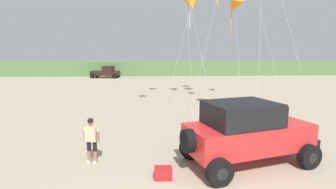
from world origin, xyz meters
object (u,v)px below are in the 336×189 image
(distant_pickup, at_px, (106,72))
(jeep, at_px, (247,131))
(person_watching, at_px, (91,138))
(kite_white_parafoil, at_px, (234,5))
(cooler_box, at_px, (163,173))
(kite_purple_stunt, at_px, (192,5))

(distant_pickup, bearing_deg, jeep, -71.71)
(person_watching, bearing_deg, kite_white_parafoil, 43.73)
(jeep, height_order, cooler_box, jeep)
(cooler_box, bearing_deg, kite_purple_stunt, 79.85)
(cooler_box, height_order, kite_white_parafoil, kite_white_parafoil)
(person_watching, bearing_deg, jeep, -3.98)
(cooler_box, relative_size, kite_white_parafoil, 0.07)
(cooler_box, bearing_deg, jeep, 19.36)
(distant_pickup, height_order, kite_white_parafoil, kite_white_parafoil)
(kite_purple_stunt, bearing_deg, distant_pickup, 117.94)
(jeep, relative_size, person_watching, 3.01)
(cooler_box, xyz_separation_m, distant_pickup, (-8.24, 34.92, 0.75))
(distant_pickup, bearing_deg, cooler_box, -76.73)
(jeep, bearing_deg, kite_purple_stunt, 90.42)
(kite_white_parafoil, distance_m, kite_purple_stunt, 6.12)
(jeep, xyz_separation_m, distant_pickup, (-11.22, 33.96, -0.26))
(jeep, xyz_separation_m, kite_purple_stunt, (-0.10, 12.98, 6.69))
(person_watching, relative_size, distant_pickup, 0.34)
(distant_pickup, distance_m, kite_purple_stunt, 24.75)
(cooler_box, bearing_deg, distant_pickup, 104.83)
(cooler_box, bearing_deg, person_watching, 153.44)
(jeep, distance_m, kite_purple_stunt, 14.60)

